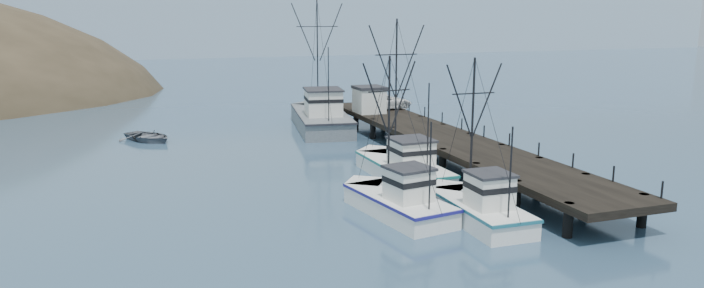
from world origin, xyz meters
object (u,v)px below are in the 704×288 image
trawler_near (477,207)px  motorboat (149,141)px  trawler_mid (396,201)px  trawler_far (401,166)px  pier (443,139)px  pickup_truck (385,102)px  work_vessel (320,117)px  pier_shed (369,99)px

trawler_near → motorboat: bearing=119.3°
trawler_mid → trawler_far: trawler_far is taller
trawler_mid → motorboat: 32.30m
trawler_near → pier: bearing=69.5°
pickup_truck → motorboat: size_ratio=1.02×
work_vessel → pier: bearing=-71.2°
pier → pier_shed: (-1.50, 13.95, 1.73)m
pickup_truck → motorboat: 25.02m
trawler_far → trawler_mid: bearing=-115.8°
pier → work_vessel: size_ratio=2.53×
trawler_near → pickup_truck: size_ratio=1.69×
trawler_near → trawler_mid: (-4.07, 2.81, -0.00)m
pier → motorboat: pier is taller
work_vessel → pickup_truck: work_vessel is taller
trawler_near → pickup_truck: 32.26m
pickup_truck → motorboat: pickup_truck is taller
pier_shed → work_vessel: bearing=142.5°
motorboat → pickup_truck: bearing=-36.4°
pier → trawler_near: (-5.88, -15.74, -0.87)m
work_vessel → motorboat: bearing=-176.4°
pier_shed → pickup_truck: (2.54, 1.75, -0.59)m
pier_shed → trawler_far: bearing=-103.5°
trawler_near → pier_shed: bearing=81.6°
trawler_near → motorboat: size_ratio=1.73×
trawler_far → pier_shed: trawler_far is taller
pier_shed → motorboat: 22.69m
trawler_near → trawler_far: trawler_far is taller
trawler_near → work_vessel: work_vessel is taller
work_vessel → motorboat: size_ratio=3.00×
trawler_mid → motorboat: size_ratio=1.73×
pier_shed → motorboat: (-22.31, 2.27, -3.42)m
pickup_truck → pier: bearing=173.0°
pier → motorboat: 28.86m
motorboat → work_vessel: bearing=-31.7°
pickup_truck → work_vessel: bearing=73.6°
trawler_mid → pickup_truck: 30.74m
trawler_mid → work_vessel: (4.05, 30.27, 0.41)m
trawler_far → pickup_truck: bearing=71.0°
trawler_near → trawler_far: 10.96m
trawler_mid → trawler_far: 9.05m
pickup_truck → motorboat: bearing=85.6°
pier_shed → pickup_truck: 3.14m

